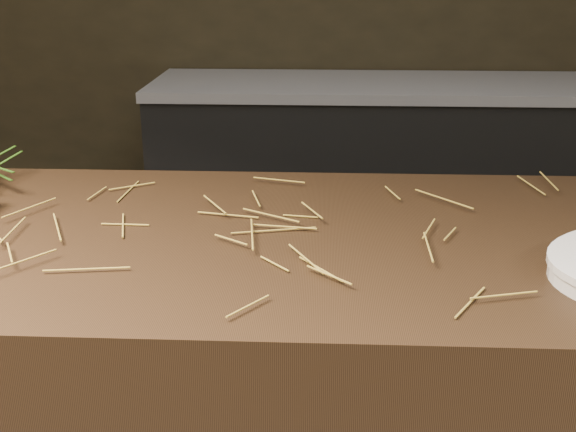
% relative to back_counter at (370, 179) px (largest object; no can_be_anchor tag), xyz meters
% --- Properties ---
extents(back_counter, '(1.82, 0.62, 0.84)m').
position_rel_back_counter_xyz_m(back_counter, '(0.00, 0.00, 0.00)').
color(back_counter, black).
rests_on(back_counter, ground).
extents(straw_bedding, '(1.40, 0.60, 0.02)m').
position_rel_back_counter_xyz_m(straw_bedding, '(-0.30, -1.88, 0.49)').
color(straw_bedding, '#A9882B').
rests_on(straw_bedding, main_counter).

